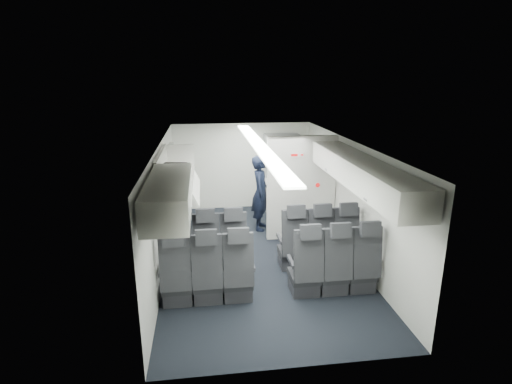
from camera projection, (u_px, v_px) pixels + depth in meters
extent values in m
cube|color=black|center=(259.00, 257.00, 7.51)|extent=(3.40, 6.00, 0.01)
cube|color=white|center=(259.00, 143.00, 6.90)|extent=(3.40, 6.00, 0.01)
cube|color=silver|center=(242.00, 166.00, 10.06)|extent=(3.40, 0.01, 2.15)
cube|color=silver|center=(297.00, 285.00, 4.35)|extent=(3.40, 0.01, 2.15)
cube|color=silver|center=(163.00, 206.00, 6.99)|extent=(0.01, 6.00, 2.15)
cube|color=silver|center=(349.00, 198.00, 7.42)|extent=(0.01, 6.00, 2.15)
cube|color=white|center=(259.00, 145.00, 6.91)|extent=(0.25, 5.52, 0.03)
cube|color=#232427|center=(180.00, 258.00, 6.82)|extent=(0.44, 0.46, 0.12)
cube|color=#2D2D33|center=(181.00, 267.00, 6.87)|extent=(0.42, 0.42, 0.22)
cube|color=#232427|center=(178.00, 239.00, 6.48)|extent=(0.44, 0.20, 0.80)
cube|color=#232427|center=(177.00, 217.00, 6.32)|extent=(0.30, 0.12, 0.23)
cube|color=#2D2D33|center=(166.00, 245.00, 6.69)|extent=(0.05, 0.40, 0.06)
cube|color=#2D2D33|center=(193.00, 243.00, 6.74)|extent=(0.05, 0.40, 0.06)
cube|color=#232427|center=(207.00, 257.00, 6.88)|extent=(0.44, 0.46, 0.12)
cube|color=#2D2D33|center=(207.00, 265.00, 6.92)|extent=(0.42, 0.42, 0.22)
cube|color=#232427|center=(206.00, 237.00, 6.54)|extent=(0.44, 0.20, 0.80)
cube|color=#232427|center=(205.00, 216.00, 6.38)|extent=(0.30, 0.12, 0.23)
cube|color=#2D2D33|center=(193.00, 243.00, 6.74)|extent=(0.05, 0.40, 0.06)
cube|color=#2D2D33|center=(219.00, 242.00, 6.80)|extent=(0.05, 0.40, 0.06)
cube|color=#232427|center=(233.00, 255.00, 6.94)|extent=(0.44, 0.46, 0.12)
cube|color=#2D2D33|center=(233.00, 264.00, 6.98)|extent=(0.42, 0.42, 0.22)
cube|color=#232427|center=(234.00, 236.00, 6.60)|extent=(0.44, 0.20, 0.80)
cube|color=#232427|center=(233.00, 214.00, 6.44)|extent=(0.30, 0.12, 0.23)
cube|color=#2D2D33|center=(220.00, 242.00, 6.80)|extent=(0.05, 0.40, 0.06)
cube|color=#2D2D33|center=(246.00, 240.00, 6.86)|extent=(0.05, 0.40, 0.06)
cube|color=#232427|center=(291.00, 252.00, 7.07)|extent=(0.44, 0.46, 0.12)
cube|color=#2D2D33|center=(291.00, 260.00, 7.11)|extent=(0.42, 0.42, 0.22)
cube|color=#232427|center=(295.00, 233.00, 6.73)|extent=(0.44, 0.20, 0.80)
cube|color=#232427|center=(296.00, 211.00, 6.57)|extent=(0.30, 0.12, 0.23)
cube|color=#2D2D33|center=(280.00, 239.00, 6.93)|extent=(0.05, 0.40, 0.06)
cube|color=#2D2D33|center=(304.00, 237.00, 6.99)|extent=(0.05, 0.40, 0.06)
cube|color=#232427|center=(316.00, 250.00, 7.13)|extent=(0.44, 0.46, 0.12)
cube|color=#2D2D33|center=(316.00, 259.00, 7.17)|extent=(0.42, 0.42, 0.22)
cube|color=#232427|center=(321.00, 232.00, 6.79)|extent=(0.44, 0.20, 0.80)
cube|color=#232427|center=(323.00, 210.00, 6.63)|extent=(0.30, 0.12, 0.23)
cube|color=#2D2D33|center=(305.00, 237.00, 6.99)|extent=(0.05, 0.40, 0.06)
cube|color=#2D2D33|center=(329.00, 236.00, 7.05)|extent=(0.05, 0.40, 0.06)
cube|color=#232427|center=(340.00, 249.00, 7.18)|extent=(0.44, 0.46, 0.12)
cube|color=#2D2D33|center=(340.00, 257.00, 7.23)|extent=(0.42, 0.42, 0.22)
cube|color=#232427|center=(346.00, 230.00, 6.85)|extent=(0.44, 0.20, 0.80)
cube|color=#232427|center=(349.00, 209.00, 6.69)|extent=(0.30, 0.12, 0.23)
cube|color=#2D2D33|center=(330.00, 236.00, 7.05)|extent=(0.05, 0.40, 0.06)
cube|color=#2D2D33|center=(354.00, 235.00, 7.10)|extent=(0.05, 0.40, 0.06)
cube|color=#232427|center=(178.00, 285.00, 5.96)|extent=(0.44, 0.46, 0.12)
cube|color=#2D2D33|center=(178.00, 294.00, 6.01)|extent=(0.42, 0.42, 0.22)
cube|color=#232427|center=(175.00, 264.00, 5.63)|extent=(0.44, 0.20, 0.80)
cube|color=#232427|center=(173.00, 239.00, 5.47)|extent=(0.30, 0.12, 0.23)
cube|color=#2D2D33|center=(161.00, 269.00, 5.83)|extent=(0.05, 0.40, 0.06)
cube|color=#2D2D33|center=(192.00, 268.00, 5.89)|extent=(0.05, 0.40, 0.06)
cube|color=#232427|center=(208.00, 283.00, 6.02)|extent=(0.44, 0.46, 0.12)
cube|color=#2D2D33|center=(208.00, 292.00, 6.07)|extent=(0.42, 0.42, 0.22)
cube|color=#232427|center=(207.00, 262.00, 5.69)|extent=(0.44, 0.20, 0.80)
cube|color=#232427|center=(206.00, 237.00, 5.53)|extent=(0.30, 0.12, 0.23)
cube|color=#2D2D33|center=(192.00, 268.00, 5.89)|extent=(0.05, 0.40, 0.06)
cube|color=#2D2D33|center=(222.00, 266.00, 5.94)|extent=(0.05, 0.40, 0.06)
cube|color=#232427|center=(238.00, 281.00, 6.08)|extent=(0.44, 0.46, 0.12)
cube|color=#2D2D33|center=(238.00, 290.00, 6.13)|extent=(0.42, 0.42, 0.22)
cube|color=#232427|center=(238.00, 260.00, 5.74)|extent=(0.44, 0.20, 0.80)
cube|color=#232427|center=(238.00, 236.00, 5.58)|extent=(0.30, 0.12, 0.23)
cube|color=#2D2D33|center=(223.00, 266.00, 5.94)|extent=(0.05, 0.40, 0.06)
cube|color=#2D2D33|center=(252.00, 264.00, 6.00)|extent=(0.05, 0.40, 0.06)
cube|color=#232427|center=(304.00, 276.00, 6.21)|extent=(0.44, 0.46, 0.12)
cube|color=#2D2D33|center=(304.00, 285.00, 6.26)|extent=(0.42, 0.42, 0.22)
cube|color=#232427|center=(309.00, 256.00, 5.88)|extent=(0.44, 0.20, 0.80)
cube|color=#232427|center=(311.00, 232.00, 5.72)|extent=(0.30, 0.12, 0.23)
cube|color=#2D2D33|center=(291.00, 262.00, 6.08)|extent=(0.05, 0.40, 0.06)
cube|color=#2D2D33|center=(319.00, 260.00, 6.13)|extent=(0.05, 0.40, 0.06)
cube|color=#232427|center=(332.00, 274.00, 6.27)|extent=(0.44, 0.46, 0.12)
cube|color=#2D2D33|center=(331.00, 283.00, 6.32)|extent=(0.42, 0.42, 0.22)
cube|color=#232427|center=(338.00, 254.00, 5.93)|extent=(0.44, 0.20, 0.80)
cube|color=#232427|center=(341.00, 230.00, 5.77)|extent=(0.30, 0.12, 0.23)
cube|color=#2D2D33|center=(320.00, 260.00, 6.14)|extent=(0.05, 0.40, 0.06)
cube|color=#2D2D33|center=(347.00, 258.00, 6.19)|extent=(0.05, 0.40, 0.06)
cube|color=#232427|center=(359.00, 273.00, 6.33)|extent=(0.44, 0.46, 0.12)
cube|color=#2D2D33|center=(359.00, 282.00, 6.37)|extent=(0.42, 0.42, 0.22)
cube|color=#232427|center=(367.00, 252.00, 5.99)|extent=(0.44, 0.20, 0.80)
cube|color=#232427|center=(370.00, 229.00, 5.83)|extent=(0.30, 0.12, 0.23)
cube|color=#2D2D33|center=(348.00, 258.00, 6.19)|extent=(0.05, 0.40, 0.06)
cube|color=#2D2D33|center=(375.00, 256.00, 6.25)|extent=(0.05, 0.40, 0.06)
cube|color=white|center=(169.00, 195.00, 4.90)|extent=(0.52, 1.80, 0.40)
cylinder|color=slate|center=(190.00, 207.00, 4.98)|extent=(0.04, 0.10, 0.04)
cube|color=#9E9E93|center=(178.00, 177.00, 6.62)|extent=(0.52, 1.70, 0.04)
cube|color=white|center=(161.00, 165.00, 6.53)|extent=(0.06, 1.70, 0.44)
cube|color=white|center=(174.00, 177.00, 5.78)|extent=(0.52, 0.04, 0.40)
cube|color=white|center=(180.00, 155.00, 7.36)|extent=(0.52, 0.04, 0.40)
cube|color=white|center=(193.00, 183.00, 6.69)|extent=(0.21, 1.61, 0.38)
cube|color=white|center=(385.00, 187.00, 5.26)|extent=(0.52, 1.80, 0.40)
cylinder|color=slate|center=(366.00, 199.00, 5.27)|extent=(0.04, 0.10, 0.04)
cube|color=white|center=(341.00, 160.00, 6.92)|extent=(0.52, 1.70, 0.40)
cylinder|color=slate|center=(326.00, 170.00, 6.94)|extent=(0.04, 0.10, 0.04)
cube|color=silver|center=(301.00, 188.00, 8.09)|extent=(1.40, 0.12, 2.13)
cube|color=white|center=(297.00, 155.00, 7.80)|extent=(0.24, 0.01, 0.10)
cube|color=red|center=(294.00, 155.00, 7.79)|extent=(0.13, 0.01, 0.04)
cube|color=red|center=(302.00, 155.00, 7.81)|extent=(0.05, 0.01, 0.03)
cylinder|color=white|center=(318.00, 185.00, 8.04)|extent=(0.11, 0.01, 0.11)
cylinder|color=red|center=(318.00, 185.00, 8.04)|extent=(0.09, 0.01, 0.09)
cube|color=#939399|center=(281.00, 172.00, 9.95)|extent=(0.85, 0.50, 1.90)
cube|color=#3F3F42|center=(283.00, 193.00, 9.83)|extent=(0.80, 0.01, 0.02)
cube|color=#3F3F42|center=(283.00, 173.00, 9.69)|extent=(0.80, 0.01, 0.02)
cube|color=#3F3F42|center=(284.00, 153.00, 9.55)|extent=(0.80, 0.01, 0.02)
cube|color=silver|center=(173.00, 189.00, 8.50)|extent=(0.10, 0.92, 1.86)
cylinder|color=black|center=(174.00, 166.00, 8.37)|extent=(0.03, 0.22, 0.22)
cube|color=gold|center=(176.00, 183.00, 8.78)|extent=(0.02, 0.10, 0.75)
cylinder|color=white|center=(168.00, 182.00, 7.69)|extent=(0.01, 0.11, 0.11)
cylinder|color=red|center=(168.00, 182.00, 7.69)|extent=(0.01, 0.09, 0.09)
imported|color=black|center=(261.00, 193.00, 8.66)|extent=(0.52, 0.67, 1.65)
cube|color=black|center=(175.00, 171.00, 6.49)|extent=(0.42, 0.32, 0.23)
cube|color=white|center=(270.00, 180.00, 8.56)|extent=(0.21, 0.05, 0.14)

